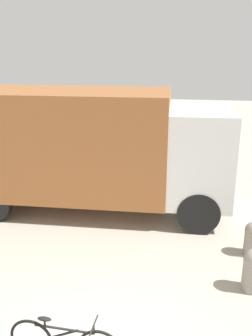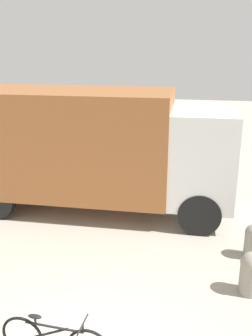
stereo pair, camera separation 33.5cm
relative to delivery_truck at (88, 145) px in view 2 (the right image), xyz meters
The scene contains 2 objects.
delivery_truck is the anchor object (origin of this frame).
bollard_near_bench 5.48m from the delivery_truck, 38.57° to the right, with size 0.42×0.42×0.87m.
Camera 2 is at (1.65, -3.94, 4.54)m, focal length 40.00 mm.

